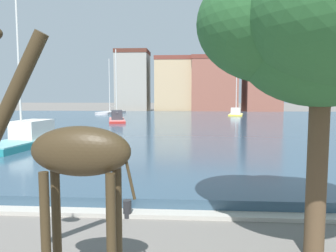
# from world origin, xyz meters

# --- Properties ---
(harbor_water) EXTENTS (77.68, 53.86, 0.42)m
(harbor_water) POSITION_xyz_m (0.00, 34.08, 0.21)
(harbor_water) COLOR #334C60
(harbor_water) RESTS_ON ground
(quay_edge_coping) EXTENTS (77.68, 0.50, 0.12)m
(quay_edge_coping) POSITION_xyz_m (0.00, 6.90, 0.06)
(quay_edge_coping) COLOR #ADA89E
(quay_edge_coping) RESTS_ON ground
(giraffe_statue) EXTENTS (2.73, 0.69, 4.77)m
(giraffe_statue) POSITION_xyz_m (-1.97, 3.13, 2.43)
(giraffe_statue) COLOR #382B19
(giraffe_statue) RESTS_ON ground
(sailboat_yellow) EXTENTS (2.94, 6.03, 6.24)m
(sailboat_yellow) POSITION_xyz_m (7.05, 48.71, 0.51)
(sailboat_yellow) COLOR gold
(sailboat_yellow) RESTS_ON ground
(sailboat_teal) EXTENTS (3.14, 8.47, 8.85)m
(sailboat_teal) POSITION_xyz_m (-9.90, 16.38, 0.63)
(sailboat_teal) COLOR teal
(sailboat_teal) RESTS_ON ground
(sailboat_red) EXTENTS (3.43, 7.70, 8.76)m
(sailboat_red) POSITION_xyz_m (-8.63, 35.68, 0.58)
(sailboat_red) COLOR red
(sailboat_red) RESTS_ON ground
(sailboat_grey) EXTENTS (3.91, 8.42, 9.49)m
(sailboat_grey) POSITION_xyz_m (-13.49, 51.59, 0.42)
(sailboat_grey) COLOR #939399
(sailboat_grey) RESTS_ON ground
(shade_tree) EXTENTS (4.92, 4.87, 6.21)m
(shade_tree) POSITION_xyz_m (2.62, 4.75, 4.78)
(shade_tree) COLOR brown
(shade_tree) RESTS_ON ground
(mooring_bollard) EXTENTS (0.24, 0.24, 0.50)m
(mooring_bollard) POSITION_xyz_m (-1.77, 6.75, 0.25)
(mooring_bollard) COLOR #232326
(mooring_bollard) RESTS_ON ground
(townhouse_wide_warehouse) EXTENTS (6.67, 6.58, 12.66)m
(townhouse_wide_warehouse) POSITION_xyz_m (-11.89, 65.44, 6.35)
(townhouse_wide_warehouse) COLOR gray
(townhouse_wide_warehouse) RESTS_ON ground
(townhouse_narrow_midrow) EXTENTS (7.60, 5.71, 11.17)m
(townhouse_narrow_midrow) POSITION_xyz_m (-3.29, 64.24, 5.60)
(townhouse_narrow_midrow) COLOR tan
(townhouse_narrow_midrow) RESTS_ON ground
(townhouse_corner_house) EXTENTS (9.06, 6.99, 11.16)m
(townhouse_corner_house) POSITION_xyz_m (4.68, 63.76, 5.60)
(townhouse_corner_house) COLOR #8E5142
(townhouse_corner_house) RESTS_ON ground
(townhouse_tall_gabled) EXTENTS (6.78, 7.56, 11.99)m
(townhouse_tall_gabled) POSITION_xyz_m (13.93, 63.15, 6.01)
(townhouse_tall_gabled) COLOR #8E5142
(townhouse_tall_gabled) RESTS_ON ground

